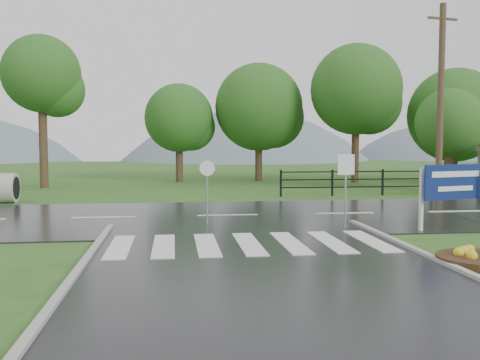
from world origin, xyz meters
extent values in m
plane|color=#2D5B1E|center=(0.00, 0.00, 0.00)|extent=(120.00, 120.00, 0.00)
cube|color=black|center=(0.00, 10.00, 0.00)|extent=(90.00, 8.00, 0.04)
cube|color=silver|center=(-3.00, 5.00, 0.06)|extent=(0.50, 2.80, 0.02)
cube|color=silver|center=(-2.00, 5.00, 0.06)|extent=(0.50, 2.80, 0.02)
cube|color=silver|center=(-1.00, 5.00, 0.06)|extent=(0.50, 2.80, 0.02)
cube|color=silver|center=(0.00, 5.00, 0.06)|extent=(0.50, 2.80, 0.02)
cube|color=silver|center=(1.00, 5.00, 0.06)|extent=(0.50, 2.80, 0.02)
cube|color=silver|center=(2.00, 5.00, 0.06)|extent=(0.50, 2.80, 0.02)
cube|color=silver|center=(3.00, 5.00, 0.06)|extent=(0.50, 2.80, 0.02)
cube|color=black|center=(7.75, 16.00, 0.40)|extent=(9.50, 0.05, 0.05)
cube|color=black|center=(7.75, 16.00, 0.75)|extent=(9.50, 0.05, 0.05)
cube|color=black|center=(7.75, 16.00, 1.10)|extent=(9.50, 0.05, 0.05)
cube|color=black|center=(3.00, 16.00, 0.60)|extent=(0.08, 0.08, 1.20)
cube|color=black|center=(12.50, 16.00, 0.60)|extent=(0.08, 0.08, 1.20)
sphere|color=slate|center=(8.00, 65.00, -17.28)|extent=(48.00, 48.00, 48.00)
sphere|color=slate|center=(36.00, 65.00, -12.96)|extent=(36.00, 36.00, 36.00)
cube|color=silver|center=(4.95, 6.37, 0.88)|extent=(0.11, 0.11, 1.76)
cube|color=navy|center=(5.92, 6.37, 1.36)|extent=(2.05, 0.61, 0.97)
cube|color=white|center=(5.92, 6.34, 1.58)|extent=(1.62, 0.45, 0.16)
cube|color=white|center=(5.92, 6.34, 1.19)|extent=(1.19, 0.34, 0.13)
cylinder|color=#332111|center=(4.36, 2.55, 0.09)|extent=(1.71, 1.71, 0.17)
cube|color=#939399|center=(3.05, 7.11, 0.99)|extent=(0.04, 0.04, 1.98)
cube|color=white|center=(3.05, 7.09, 1.83)|extent=(0.47, 0.07, 0.57)
cylinder|color=#939399|center=(-0.79, 8.12, 0.89)|extent=(0.05, 0.05, 1.79)
cylinder|color=white|center=(-0.79, 8.10, 1.70)|extent=(0.44, 0.10, 0.45)
cylinder|color=#473523|center=(10.19, 15.50, 4.30)|extent=(0.29, 0.29, 8.59)
cube|color=brown|center=(10.19, 15.50, 7.92)|extent=(1.52, 0.37, 0.10)
cylinder|color=#3D2B1C|center=(11.74, 17.50, 1.42)|extent=(0.49, 0.49, 2.84)
sphere|color=#23571B|center=(11.74, 17.50, 3.40)|extent=(3.33, 3.33, 3.33)
camera|label=1|loc=(-1.76, -7.39, 2.48)|focal=40.00mm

